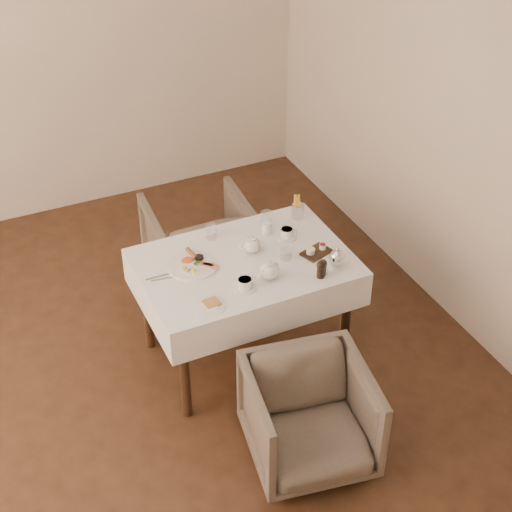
{
  "coord_description": "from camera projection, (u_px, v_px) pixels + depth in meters",
  "views": [
    {
      "loc": [
        -0.78,
        -3.32,
        3.55
      ],
      "look_at": [
        0.83,
        0.12,
        0.82
      ],
      "focal_mm": 55.0,
      "sensor_mm": 36.0,
      "label": 1
    }
  ],
  "objects": [
    {
      "name": "table",
      "position": [
        245.0,
        277.0,
        4.81
      ],
      "size": [
        1.28,
        0.88,
        0.75
      ],
      "color": "black",
      "rests_on": "ground"
    },
    {
      "name": "armchair_near",
      "position": [
        310.0,
        417.0,
        4.31
      ],
      "size": [
        0.76,
        0.78,
        0.62
      ],
      "primitive_type": "imported",
      "rotation": [
        0.0,
        0.0,
        -0.17
      ],
      "color": "brown",
      "rests_on": "ground"
    },
    {
      "name": "armchair_far",
      "position": [
        200.0,
        244.0,
        5.63
      ],
      "size": [
        0.76,
        0.77,
        0.66
      ],
      "primitive_type": "imported",
      "rotation": [
        0.0,
        0.0,
        3.08
      ],
      "color": "brown",
      "rests_on": "ground"
    },
    {
      "name": "breakfast_plate",
      "position": [
        192.0,
        264.0,
        4.7
      ],
      "size": [
        0.31,
        0.31,
        0.04
      ],
      "rotation": [
        0.0,
        0.0,
        -0.3
      ],
      "color": "white",
      "rests_on": "table"
    },
    {
      "name": "side_plate",
      "position": [
        210.0,
        306.0,
        4.38
      ],
      "size": [
        0.19,
        0.18,
        0.02
      ],
      "rotation": [
        0.0,
        0.0,
        -0.11
      ],
      "color": "white",
      "rests_on": "table"
    },
    {
      "name": "teapot_centre",
      "position": [
        252.0,
        244.0,
        4.79
      ],
      "size": [
        0.17,
        0.14,
        0.12
      ],
      "primitive_type": null,
      "rotation": [
        0.0,
        0.0,
        -0.21
      ],
      "color": "white",
      "rests_on": "table"
    },
    {
      "name": "teapot_front",
      "position": [
        269.0,
        269.0,
        4.57
      ],
      "size": [
        0.2,
        0.17,
        0.13
      ],
      "primitive_type": null,
      "rotation": [
        0.0,
        0.0,
        0.34
      ],
      "color": "white",
      "rests_on": "table"
    },
    {
      "name": "creamer",
      "position": [
        267.0,
        228.0,
        4.97
      ],
      "size": [
        0.08,
        0.08,
        0.07
      ],
      "primitive_type": "cylinder",
      "rotation": [
        0.0,
        0.0,
        0.41
      ],
      "color": "white",
      "rests_on": "table"
    },
    {
      "name": "teacup_near",
      "position": [
        245.0,
        284.0,
        4.51
      ],
      "size": [
        0.14,
        0.14,
        0.07
      ],
      "rotation": [
        0.0,
        0.0,
        0.13
      ],
      "color": "white",
      "rests_on": "table"
    },
    {
      "name": "teacup_far",
      "position": [
        287.0,
        234.0,
        4.93
      ],
      "size": [
        0.13,
        0.13,
        0.06
      ],
      "rotation": [
        0.0,
        0.0,
        -0.41
      ],
      "color": "white",
      "rests_on": "table"
    },
    {
      "name": "glass_left",
      "position": [
        211.0,
        232.0,
        4.92
      ],
      "size": [
        0.08,
        0.08,
        0.09
      ],
      "primitive_type": "cylinder",
      "rotation": [
        0.0,
        0.0,
        -0.36
      ],
      "color": "silver",
      "rests_on": "table"
    },
    {
      "name": "glass_mid",
      "position": [
        286.0,
        251.0,
        4.74
      ],
      "size": [
        0.08,
        0.08,
        0.1
      ],
      "primitive_type": "cylinder",
      "rotation": [
        0.0,
        0.0,
        -0.06
      ],
      "color": "silver",
      "rests_on": "table"
    },
    {
      "name": "glass_right",
      "position": [
        266.0,
        219.0,
        5.03
      ],
      "size": [
        0.08,
        0.08,
        0.1
      ],
      "primitive_type": "cylinder",
      "rotation": [
        0.0,
        0.0,
        -0.1
      ],
      "color": "silver",
      "rests_on": "table"
    },
    {
      "name": "condiment_board",
      "position": [
        316.0,
        251.0,
        4.8
      ],
      "size": [
        0.21,
        0.17,
        0.05
      ],
      "rotation": [
        0.0,
        0.0,
        0.33
      ],
      "color": "black",
      "rests_on": "table"
    },
    {
      "name": "pepper_mill_left",
      "position": [
        321.0,
        269.0,
        4.58
      ],
      "size": [
        0.06,
        0.06,
        0.12
      ],
      "primitive_type": null,
      "rotation": [
        0.0,
        0.0,
        0.08
      ],
      "color": "black",
      "rests_on": "table"
    },
    {
      "name": "pepper_mill_right",
      "position": [
        323.0,
        267.0,
        4.6
      ],
      "size": [
        0.06,
        0.06,
        0.11
      ],
      "primitive_type": null,
      "rotation": [
        0.0,
        0.0,
        0.16
      ],
      "color": "black",
      "rests_on": "table"
    },
    {
      "name": "silver_pot",
      "position": [
        337.0,
        256.0,
        4.68
      ],
      "size": [
        0.14,
        0.12,
        0.13
      ],
      "primitive_type": null,
      "rotation": [
        0.0,
        0.0,
        0.28
      ],
      "color": "white",
      "rests_on": "table"
    },
    {
      "name": "fries_cup",
      "position": [
        298.0,
        208.0,
        5.09
      ],
      "size": [
        0.08,
        0.08,
        0.17
      ],
      "rotation": [
        0.0,
        0.0,
        0.26
      ],
      "color": "silver",
      "rests_on": "table"
    },
    {
      "name": "cutlery_fork",
      "position": [
        161.0,
        276.0,
        4.62
      ],
      "size": [
        0.2,
        0.02,
        0.0
      ],
      "primitive_type": "cube",
      "rotation": [
        0.0,
        0.0,
        1.55
      ],
      "color": "silver",
      "rests_on": "table"
    },
    {
      "name": "cutlery_knife",
      "position": [
        167.0,
        278.0,
        4.6
      ],
      "size": [
        0.2,
        0.04,
        0.0
      ],
      "primitive_type": "cube",
      "rotation": [
        0.0,
        0.0,
        1.44
      ],
      "color": "silver",
      "rests_on": "table"
    }
  ]
}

